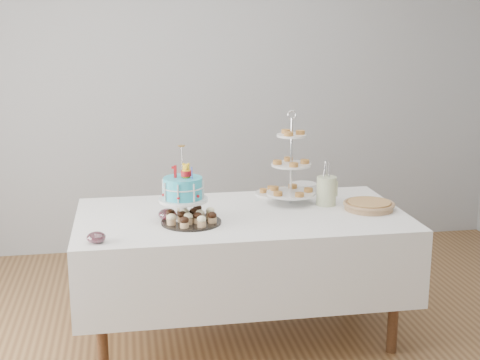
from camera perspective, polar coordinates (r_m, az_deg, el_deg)
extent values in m
plane|color=brown|center=(3.95, 0.90, -14.90)|extent=(5.00, 5.00, 0.00)
cube|color=#A0A2A5|center=(5.48, -2.98, 7.94)|extent=(5.00, 0.04, 2.70)
cube|color=#A0A2A5|center=(1.64, 14.23, -5.69)|extent=(5.00, 0.04, 2.70)
cube|color=white|center=(4.00, 0.13, -5.98)|extent=(1.92, 1.02, 0.45)
cylinder|color=#56321D|center=(3.69, -11.76, -11.56)|extent=(0.06, 0.06, 0.67)
cylinder|color=#56321D|center=(3.97, 13.01, -9.78)|extent=(0.06, 0.06, 0.67)
cylinder|color=#56321D|center=(4.37, -11.49, -7.48)|extent=(0.06, 0.06, 0.67)
cylinder|color=#56321D|center=(4.61, 9.47, -6.27)|extent=(0.06, 0.06, 0.67)
cylinder|color=#31BDD7|center=(3.76, -4.89, -0.67)|extent=(0.22, 0.22, 0.12)
torus|color=silver|center=(3.76, -4.89, -0.58)|extent=(0.23, 0.23, 0.01)
cube|color=#A91216|center=(3.74, -5.55, 0.72)|extent=(0.02, 0.02, 0.07)
cylinder|color=blue|center=(3.70, -4.13, 0.60)|extent=(0.01, 0.01, 0.07)
cylinder|color=silver|center=(3.76, -4.97, 1.58)|extent=(0.00, 0.00, 0.17)
cylinder|color=gold|center=(3.74, -5.00, 2.92)|extent=(0.04, 0.04, 0.01)
cylinder|color=black|center=(3.76, -4.18, -3.60)|extent=(0.34, 0.34, 0.01)
ellipsoid|color=black|center=(3.74, -5.20, -2.93)|extent=(0.05, 0.05, 0.04)
ellipsoid|color=beige|center=(3.75, -3.19, -2.84)|extent=(0.05, 0.05, 0.04)
cylinder|color=#A7805A|center=(4.08, 10.94, -2.25)|extent=(0.29, 0.29, 0.04)
cylinder|color=#AA7E42|center=(4.08, 10.95, -1.95)|extent=(0.25, 0.25, 0.02)
torus|color=#A7805A|center=(4.08, 10.95, -2.01)|extent=(0.31, 0.31, 0.02)
cylinder|color=silver|center=(4.10, 4.39, 1.60)|extent=(0.01, 0.01, 0.53)
cylinder|color=white|center=(4.14, 4.34, -1.14)|extent=(0.30, 0.30, 0.01)
cylinder|color=white|center=(4.10, 4.38, 1.31)|extent=(0.25, 0.25, 0.01)
cylinder|color=white|center=(4.07, 4.43, 3.81)|extent=(0.18, 0.18, 0.01)
torus|color=silver|center=(4.05, 4.46, 5.56)|extent=(0.06, 0.01, 0.06)
cylinder|color=white|center=(4.40, 5.47, -0.71)|extent=(0.17, 0.17, 0.07)
cylinder|color=white|center=(4.36, 2.97, -1.16)|extent=(0.26, 0.26, 0.01)
ellipsoid|color=silver|center=(3.50, -12.17, -4.82)|extent=(0.10, 0.10, 0.06)
cylinder|color=#5B0719|center=(3.50, -12.17, -4.89)|extent=(0.07, 0.07, 0.03)
ellipsoid|color=silver|center=(3.83, -6.22, -2.92)|extent=(0.10, 0.10, 0.06)
cylinder|color=#5B0719|center=(3.84, -6.22, -2.99)|extent=(0.07, 0.07, 0.03)
cylinder|color=white|center=(4.12, 7.38, -0.93)|extent=(0.12, 0.12, 0.18)
cylinder|color=white|center=(4.12, 8.26, -0.73)|extent=(0.01, 0.01, 0.09)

